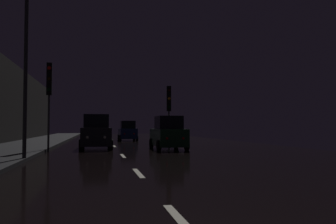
{
  "coord_description": "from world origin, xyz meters",
  "views": [
    {
      "loc": [
        -1.3,
        -2.25,
        1.48
      ],
      "look_at": [
        2.02,
        13.77,
        2.16
      ],
      "focal_mm": 36.91,
      "sensor_mm": 36.0,
      "label": 1
    }
  ],
  "objects_px": {
    "traffic_light_far_left": "(49,87)",
    "streetlamp_overhead": "(37,42)",
    "car_parked_right_far": "(168,134)",
    "traffic_light_far_right": "(169,103)",
    "car_approaching_headlights": "(96,133)",
    "car_distant_taillights": "(128,131)"
  },
  "relations": [
    {
      "from": "traffic_light_far_left",
      "to": "car_parked_right_far",
      "type": "bearing_deg",
      "value": 90.63
    },
    {
      "from": "traffic_light_far_right",
      "to": "car_parked_right_far",
      "type": "height_order",
      "value": "traffic_light_far_right"
    },
    {
      "from": "traffic_light_far_left",
      "to": "car_parked_right_far",
      "type": "distance_m",
      "value": 7.87
    },
    {
      "from": "traffic_light_far_right",
      "to": "traffic_light_far_left",
      "type": "bearing_deg",
      "value": -57.82
    },
    {
      "from": "car_distant_taillights",
      "to": "car_parked_right_far",
      "type": "bearing_deg",
      "value": -174.55
    },
    {
      "from": "car_approaching_headlights",
      "to": "car_parked_right_far",
      "type": "distance_m",
      "value": 4.87
    },
    {
      "from": "streetlamp_overhead",
      "to": "car_parked_right_far",
      "type": "relative_size",
      "value": 1.83
    },
    {
      "from": "traffic_light_far_left",
      "to": "streetlamp_overhead",
      "type": "xyz_separation_m",
      "value": [
        0.23,
        -5.8,
        1.27
      ]
    },
    {
      "from": "traffic_light_far_left",
      "to": "traffic_light_far_right",
      "type": "distance_m",
      "value": 9.19
    },
    {
      "from": "car_parked_right_far",
      "to": "streetlamp_overhead",
      "type": "bearing_deg",
      "value": 132.66
    },
    {
      "from": "streetlamp_overhead",
      "to": "car_parked_right_far",
      "type": "distance_m",
      "value": 10.46
    },
    {
      "from": "traffic_light_far_right",
      "to": "car_approaching_headlights",
      "type": "distance_m",
      "value": 6.11
    },
    {
      "from": "traffic_light_far_left",
      "to": "car_approaching_headlights",
      "type": "distance_m",
      "value": 4.58
    },
    {
      "from": "traffic_light_far_left",
      "to": "car_approaching_headlights",
      "type": "relative_size",
      "value": 1.16
    },
    {
      "from": "traffic_light_far_left",
      "to": "car_approaching_headlights",
      "type": "xyz_separation_m",
      "value": [
        2.73,
        2.41,
        -2.78
      ]
    },
    {
      "from": "streetlamp_overhead",
      "to": "traffic_light_far_right",
      "type": "bearing_deg",
      "value": 52.06
    },
    {
      "from": "traffic_light_far_left",
      "to": "streetlamp_overhead",
      "type": "height_order",
      "value": "streetlamp_overhead"
    },
    {
      "from": "traffic_light_far_left",
      "to": "streetlamp_overhead",
      "type": "distance_m",
      "value": 5.94
    },
    {
      "from": "car_parked_right_far",
      "to": "traffic_light_far_left",
      "type": "bearing_deg",
      "value": 95.64
    },
    {
      "from": "car_approaching_headlights",
      "to": "car_distant_taillights",
      "type": "xyz_separation_m",
      "value": [
        3.21,
        12.64,
        -0.1
      ]
    },
    {
      "from": "streetlamp_overhead",
      "to": "car_approaching_headlights",
      "type": "relative_size",
      "value": 1.72
    },
    {
      "from": "traffic_light_far_left",
      "to": "car_parked_right_far",
      "type": "xyz_separation_m",
      "value": [
        7.31,
        0.72,
        -2.84
      ]
    }
  ]
}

